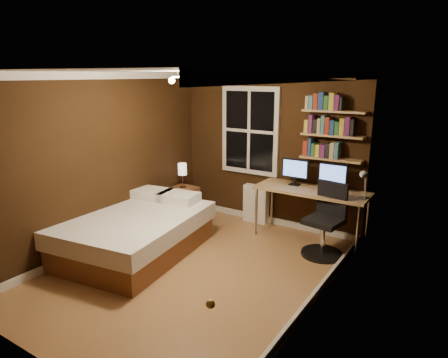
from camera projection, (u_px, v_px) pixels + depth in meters
The scene contains 24 objects.
floor at pixel (194, 270), 5.20m from camera, with size 4.20×4.20×0.00m, color olive.
wall_back at pixel (269, 150), 6.58m from camera, with size 3.20×0.04×2.50m, color black.
wall_left at pixel (103, 162), 5.72m from camera, with size 0.04×4.20×2.50m, color black.
wall_right at pixel (318, 198), 4.04m from camera, with size 0.04×4.20×2.50m, color black.
ceiling at pixel (190, 71), 4.56m from camera, with size 3.20×4.20×0.02m, color white.
window at pixel (250, 131), 6.66m from camera, with size 1.06×0.06×1.46m, color silver.
door at pixel (239, 283), 2.84m from camera, with size 0.03×0.82×2.05m, color black, non-canonical shape.
door_knob at pixel (211, 304), 2.63m from camera, with size 0.06×0.06×0.06m, color gold.
ceiling_fixture at pixel (185, 80), 4.50m from camera, with size 0.44×0.44×0.18m, color beige, non-canonical shape.
bookshelf_lower at pixel (331, 159), 5.92m from camera, with size 0.92×0.22×0.03m, color #AC8353.
books_row_lower at pixel (332, 150), 5.89m from camera, with size 0.48×0.16×0.23m, color maroon, non-canonical shape.
bookshelf_middle at pixel (333, 135), 5.83m from camera, with size 0.92×0.22×0.03m, color #AC8353.
books_row_middle at pixel (333, 126), 5.80m from camera, with size 0.66×0.16×0.23m, color navy, non-canonical shape.
bookshelf_upper at pixel (334, 111), 5.74m from camera, with size 0.92×0.22×0.03m, color #AC8353.
books_row_upper at pixel (335, 102), 5.71m from camera, with size 0.48×0.16×0.23m, color #265A27, non-canonical shape.
bed at pixel (137, 232), 5.64m from camera, with size 1.76×2.26×0.71m.
nightstand at pixel (183, 202), 7.05m from camera, with size 0.43×0.43×0.54m, color brown.
bedside_lamp at pixel (183, 176), 6.93m from camera, with size 0.15×0.15×0.43m, color beige, non-canonical shape.
radiator at pixel (256, 204), 6.81m from camera, with size 0.43×0.15×0.65m, color silver.
desk at pixel (311, 193), 5.98m from camera, with size 1.68×0.63×0.80m.
monitor_left at pixel (295, 172), 6.14m from camera, with size 0.43×0.12×0.41m, color black, non-canonical shape.
monitor_right at pixel (333, 177), 5.83m from camera, with size 0.43×0.12×0.41m, color black, non-canonical shape.
desk_lamp at pixel (364, 184), 5.42m from camera, with size 0.14×0.32×0.44m, color silver, non-canonical shape.
office_chair at pixel (325, 228), 5.55m from camera, with size 0.57×0.57×1.03m.
Camera 1 is at (2.89, -3.76, 2.47)m, focal length 32.00 mm.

